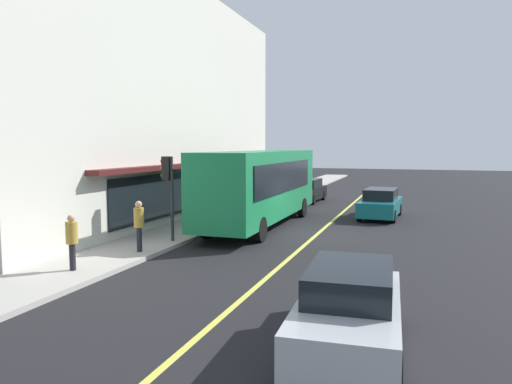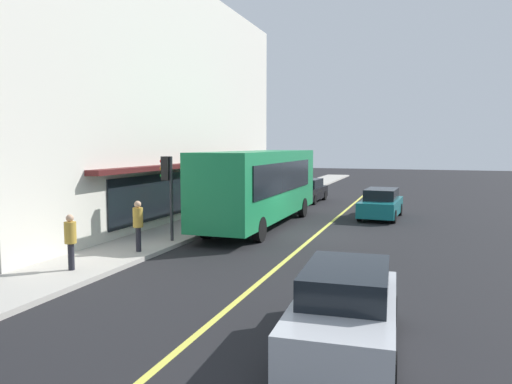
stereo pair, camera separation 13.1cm
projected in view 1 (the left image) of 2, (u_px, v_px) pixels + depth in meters
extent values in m
plane|color=black|center=(316.00, 235.00, 20.35)|extent=(120.00, 120.00, 0.00)
cube|color=#B2ADA3|center=(195.00, 226.00, 22.15)|extent=(80.00, 2.66, 0.15)
cube|color=#D8D14C|center=(316.00, 235.00, 20.35)|extent=(36.00, 0.16, 0.01)
cube|color=silver|center=(99.00, 105.00, 26.34)|extent=(24.42, 11.34, 11.93)
cube|color=#4C1919|center=(198.00, 164.00, 24.75)|extent=(17.09, 0.70, 0.20)
cube|color=black|center=(194.00, 189.00, 24.95)|extent=(14.65, 0.08, 2.00)
cube|color=#197F47|center=(261.00, 184.00, 22.37)|extent=(11.01, 2.55, 3.00)
cube|color=black|center=(291.00, 170.00, 27.46)|extent=(0.13, 2.10, 1.80)
cube|color=black|center=(233.00, 176.00, 22.46)|extent=(8.80, 0.10, 1.32)
cube|color=black|center=(286.00, 177.00, 21.64)|extent=(8.80, 0.10, 1.32)
cube|color=#0CF259|center=(291.00, 154.00, 27.44)|extent=(0.09, 1.90, 0.36)
cube|color=#2D2D33|center=(291.00, 198.00, 27.71)|extent=(0.17, 2.40, 0.40)
cylinder|color=black|center=(262.00, 206.00, 26.19)|extent=(1.00, 0.30, 1.00)
cylinder|color=black|center=(302.00, 207.00, 25.46)|extent=(1.00, 0.30, 1.00)
cylinder|color=black|center=(207.00, 226.00, 19.56)|extent=(1.00, 0.30, 1.00)
cylinder|color=black|center=(260.00, 229.00, 18.83)|extent=(1.00, 0.30, 1.00)
cylinder|color=#2D2D33|center=(172.00, 199.00, 18.25)|extent=(0.12, 0.12, 3.20)
cube|color=black|center=(167.00, 168.00, 18.20)|extent=(0.30, 0.30, 0.90)
sphere|color=red|center=(163.00, 161.00, 18.23)|extent=(0.18, 0.18, 0.18)
sphere|color=orange|center=(163.00, 168.00, 18.26)|extent=(0.18, 0.18, 0.18)
sphere|color=green|center=(163.00, 175.00, 18.28)|extent=(0.18, 0.18, 0.18)
cube|color=#14666B|center=(380.00, 207.00, 25.06)|extent=(4.40, 2.04, 0.75)
cube|color=black|center=(381.00, 194.00, 25.13)|extent=(2.49, 1.65, 0.55)
cylinder|color=black|center=(393.00, 216.00, 23.47)|extent=(0.65, 0.26, 0.64)
cylinder|color=black|center=(359.00, 215.00, 24.08)|extent=(0.65, 0.26, 0.64)
cylinder|color=black|center=(399.00, 209.00, 26.09)|extent=(0.65, 0.26, 0.64)
cylinder|color=black|center=(368.00, 208.00, 26.70)|extent=(0.65, 0.26, 0.64)
cube|color=#B7BABF|center=(349.00, 317.00, 8.93)|extent=(4.38, 2.01, 0.75)
cube|color=black|center=(350.00, 281.00, 9.01)|extent=(2.48, 1.63, 0.55)
cylinder|color=black|center=(395.00, 371.00, 7.37)|extent=(0.65, 0.25, 0.64)
cylinder|color=black|center=(290.00, 359.00, 7.82)|extent=(0.65, 0.25, 0.64)
cylinder|color=black|center=(395.00, 311.00, 10.09)|extent=(0.65, 0.25, 0.64)
cylinder|color=black|center=(317.00, 304.00, 10.54)|extent=(0.65, 0.25, 0.64)
cube|color=black|center=(307.00, 193.00, 32.36)|extent=(4.37, 1.97, 0.75)
cube|color=black|center=(307.00, 183.00, 32.44)|extent=(2.47, 1.61, 0.55)
cylinder|color=black|center=(313.00, 200.00, 30.78)|extent=(0.65, 0.25, 0.64)
cylinder|color=black|center=(289.00, 199.00, 31.36)|extent=(0.65, 0.25, 0.64)
cylinder|color=black|center=(323.00, 195.00, 33.42)|extent=(0.65, 0.25, 0.64)
cylinder|color=black|center=(301.00, 194.00, 34.00)|extent=(0.65, 0.25, 0.64)
cylinder|color=black|center=(73.00, 257.00, 13.98)|extent=(0.18, 0.18, 0.79)
cylinder|color=#B28C33|center=(72.00, 233.00, 13.91)|extent=(0.34, 0.34, 0.62)
sphere|color=tan|center=(71.00, 218.00, 13.87)|extent=(0.22, 0.22, 0.22)
cylinder|color=black|center=(139.00, 239.00, 16.44)|extent=(0.18, 0.18, 0.84)
cylinder|color=#B28C33|center=(139.00, 218.00, 16.36)|extent=(0.34, 0.34, 0.67)
sphere|color=tan|center=(139.00, 204.00, 16.32)|extent=(0.23, 0.23, 0.23)
cylinder|color=black|center=(216.00, 213.00, 22.81)|extent=(0.18, 0.18, 0.87)
cylinder|color=#B28C33|center=(216.00, 196.00, 22.73)|extent=(0.34, 0.34, 0.69)
sphere|color=tan|center=(216.00, 187.00, 22.69)|extent=(0.24, 0.24, 0.24)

